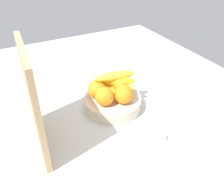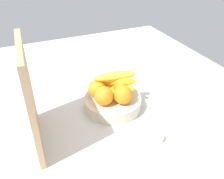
{
  "view_description": "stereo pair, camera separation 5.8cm",
  "coord_description": "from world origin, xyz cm",
  "views": [
    {
      "loc": [
        -69.36,
        38.43,
        62.21
      ],
      "look_at": [
        3.61,
        0.27,
        9.05
      ],
      "focal_mm": 39.18,
      "sensor_mm": 36.0,
      "label": 1
    },
    {
      "loc": [
        -71.85,
        33.23,
        62.21
      ],
      "look_at": [
        3.61,
        0.27,
        9.05
      ],
      "focal_mm": 39.18,
      "sensor_mm": 36.0,
      "label": 2
    }
  ],
  "objects": [
    {
      "name": "ground_plane",
      "position": [
        0.0,
        0.0,
        -1.5
      ],
      "size": [
        180.0,
        140.0,
        3.0
      ],
      "primitive_type": "cube",
      "color": "beige"
    },
    {
      "name": "fruit_bowl",
      "position": [
        3.61,
        0.27,
        2.53
      ],
      "size": [
        23.54,
        23.54,
        5.05
      ],
      "primitive_type": "cylinder",
      "color": "beige",
      "rests_on": "ground_plane"
    },
    {
      "name": "orange_front_left",
      "position": [
        1.01,
        4.89,
        8.84
      ],
      "size": [
        7.58,
        7.58,
        7.58
      ],
      "primitive_type": "sphere",
      "color": "orange",
      "rests_on": "fruit_bowl"
    },
    {
      "name": "orange_front_right",
      "position": [
        -1.31,
        -2.32,
        8.84
      ],
      "size": [
        7.58,
        7.58,
        7.58
      ],
      "primitive_type": "sphere",
      "color": "orange",
      "rests_on": "fruit_bowl"
    },
    {
      "name": "orange_center",
      "position": [
        4.49,
        -4.42,
        8.84
      ],
      "size": [
        7.58,
        7.58,
        7.58
      ],
      "primitive_type": "sphere",
      "color": "orange",
      "rests_on": "fruit_bowl"
    },
    {
      "name": "orange_back_left",
      "position": [
        9.14,
        -0.49,
        8.84
      ],
      "size": [
        7.58,
        7.58,
        7.58
      ],
      "primitive_type": "sphere",
      "color": "orange",
      "rests_on": "fruit_bowl"
    },
    {
      "name": "orange_back_right",
      "position": [
        6.89,
        5.4,
        8.84
      ],
      "size": [
        7.58,
        7.58,
        7.58
      ],
      "primitive_type": "sphere",
      "color": "orange",
      "rests_on": "fruit_bowl"
    },
    {
      "name": "banana_bunch",
      "position": [
        5.65,
        -1.84,
        10.35
      ],
      "size": [
        17.11,
        17.41,
        10.6
      ],
      "color": "yellow",
      "rests_on": "fruit_bowl"
    },
    {
      "name": "cutting_board",
      "position": [
        -3.09,
        31.59,
        18.0
      ],
      "size": [
        28.06,
        3.66,
        36.0
      ],
      "primitive_type": "cube",
      "rotation": [
        0.0,
        0.0,
        -0.07
      ],
      "color": "tan",
      "rests_on": "ground_plane"
    },
    {
      "name": "jar_lid",
      "position": [
        -19.59,
        -6.41,
        0.81
      ],
      "size": [
        6.17,
        6.17,
        1.61
      ],
      "primitive_type": "cylinder",
      "color": "white",
      "rests_on": "ground_plane"
    }
  ]
}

